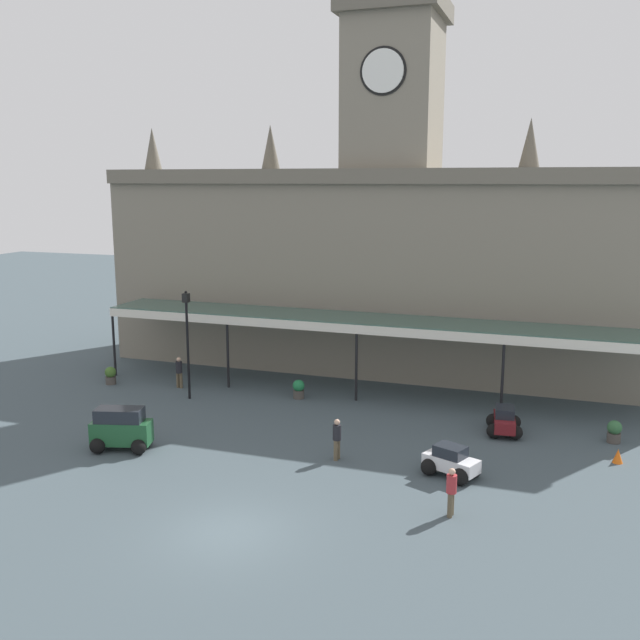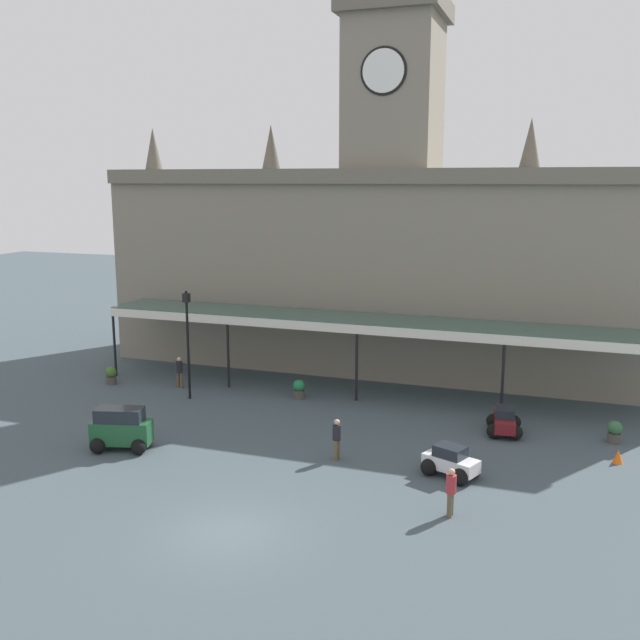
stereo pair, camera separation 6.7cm
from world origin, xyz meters
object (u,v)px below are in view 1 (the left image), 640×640
Objects in this scene: car_maroon_sedan at (504,422)px; pedestrian_crossing_forecourt at (179,371)px; victorian_lamppost at (187,333)px; planter_near_kerb at (299,389)px; planter_forecourt_centre at (614,431)px; planter_by_canopy at (111,375)px; pedestrian_near_entrance at (337,438)px; traffic_cone at (618,456)px; car_white_sedan at (451,463)px; pedestrian_beside_cars at (451,490)px; car_green_van at (121,431)px.

car_maroon_sedan is 1.28× the size of pedestrian_crossing_forecourt.
victorian_lamppost reaches higher than planter_near_kerb.
planter_forecourt_centre is (4.48, 0.40, -0.01)m from car_maroon_sedan.
victorian_lamppost is at bearing -179.94° from car_maroon_sedan.
planter_near_kerb is 10.58m from planter_by_canopy.
pedestrian_near_entrance reaches higher than traffic_cone.
planter_forecourt_centre is at bearing -2.91° from pedestrian_crossing_forecourt.
planter_near_kerb is at bearing 140.77° from car_white_sedan.
car_green_van is at bearing 173.78° from pedestrian_beside_cars.
planter_forecourt_centre is 25.29m from planter_by_canopy.
car_maroon_sedan is 1.28× the size of pedestrian_near_entrance.
car_green_van is at bearing -164.99° from traffic_cone.
victorian_lamppost is at bearing 174.58° from traffic_cone.
pedestrian_beside_cars is 1.00× the size of pedestrian_near_entrance.
planter_by_canopy is (-19.31, 6.23, -0.01)m from car_white_sedan.
pedestrian_near_entrance reaches higher than planter_near_kerb.
planter_by_canopy is at bearing 177.54° from car_maroon_sedan.
car_maroon_sedan is 4.89m from traffic_cone.
victorian_lamppost is 5.75× the size of planter_forecourt_centre.
pedestrian_beside_cars is 10.50m from planter_forecourt_centre.
car_green_van reaches higher than pedestrian_crossing_forecourt.
planter_near_kerb is at bearing 63.70° from car_green_van.
victorian_lamppost is (-13.98, 5.31, 2.89)m from car_white_sedan.
pedestrian_beside_cars is 0.30× the size of victorian_lamppost.
planter_near_kerb is at bearing 2.99° from pedestrian_crossing_forecourt.
pedestrian_beside_cars is (-1.00, -8.54, 0.41)m from car_maroon_sedan.
car_green_van is 9.92m from planter_near_kerb.
planter_forecourt_centre is (5.48, 8.94, -0.42)m from pedestrian_beside_cars.
car_maroon_sedan is 2.23× the size of planter_forecourt_centre.
planter_by_canopy is at bearing 154.53° from pedestrian_beside_cars.
car_green_van is (-13.17, -1.72, 0.30)m from car_white_sedan.
pedestrian_beside_cars is at bearing -48.22° from planter_near_kerb.
planter_near_kerb is (-9.27, 10.38, -0.42)m from pedestrian_beside_cars.
pedestrian_crossing_forecourt and pedestrian_beside_cars have the same top height.
pedestrian_crossing_forecourt reaches higher than planter_by_canopy.
pedestrian_beside_cars is at bearing -30.48° from victorian_lamppost.
pedestrian_near_entrance is at bearing -151.98° from planter_forecourt_centre.
traffic_cone is 0.58× the size of planter_by_canopy.
car_green_van is 20.55m from planter_forecourt_centre.
pedestrian_crossing_forecourt is (-2.26, 8.54, 0.10)m from car_green_van.
planter_near_kerb is 1.00× the size of planter_by_canopy.
traffic_cone is 25.46m from planter_by_canopy.
planter_forecourt_centre is (-0.02, 2.32, 0.21)m from traffic_cone.
pedestrian_near_entrance is 11.01m from traffic_cone.
car_maroon_sedan is at bearing -5.03° from pedestrian_crossing_forecourt.
car_white_sedan reaches higher than traffic_cone.
pedestrian_crossing_forecourt is at bearing 8.71° from planter_by_canopy.
traffic_cone is at bearing -9.03° from pedestrian_crossing_forecourt.
pedestrian_crossing_forecourt is (-15.43, 6.82, 0.41)m from car_white_sedan.
traffic_cone is at bearing 17.26° from pedestrian_near_entrance.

